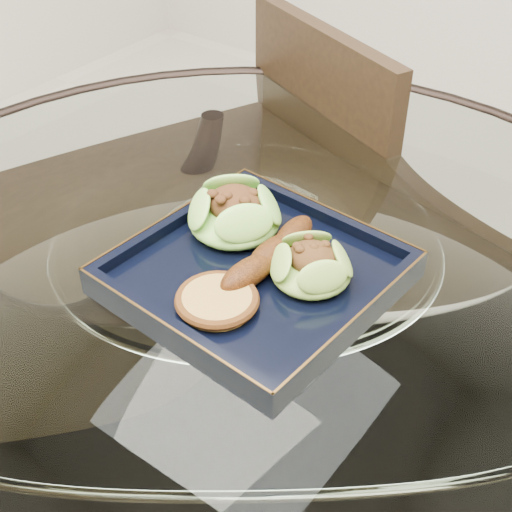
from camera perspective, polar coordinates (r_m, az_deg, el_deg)
The scene contains 7 objects.
dining_table at distance 0.93m, azimuth -0.67°, elevation -9.07°, with size 1.13×1.13×0.77m.
dining_chair at distance 1.26m, azimuth 0.51°, elevation -0.10°, with size 0.50×0.50×0.89m.
navy_plate at distance 0.79m, azimuth 0.00°, elevation -1.71°, with size 0.27×0.27×0.02m, color black.
lettuce_wrap_left at distance 0.83m, azimuth -1.73°, elevation 3.22°, with size 0.11×0.11×0.04m, color #60B033.
lettuce_wrap_right at distance 0.76m, azimuth 4.43°, elevation -0.97°, with size 0.09×0.09×0.03m, color #66992C.
roasted_plantain at distance 0.78m, azimuth 1.24°, elevation 0.20°, with size 0.15×0.03×0.03m, color #592709.
crumb_patty at distance 0.73m, azimuth -3.13°, elevation -3.63°, with size 0.08×0.08×0.01m, color gold.
Camera 1 is at (0.38, -0.50, 1.28)m, focal length 50.00 mm.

